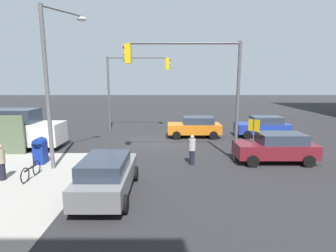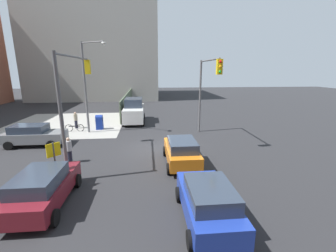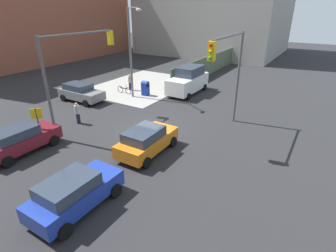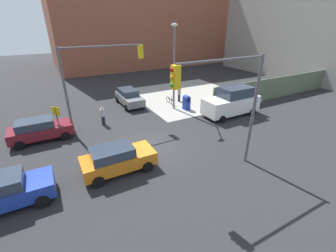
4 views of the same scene
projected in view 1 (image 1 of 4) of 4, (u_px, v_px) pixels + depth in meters
name	position (u px, v px, depth m)	size (l,w,h in m)	color
ground_plane	(158.00, 142.00, 19.20)	(120.00, 120.00, 0.00)	#28282B
traffic_signal_nw_corner	(194.00, 76.00, 13.96)	(6.25, 0.36, 6.50)	#59595B
traffic_signal_se_corner	(132.00, 78.00, 22.82)	(5.55, 0.36, 6.50)	#59595B
street_lamp_corner	(53.00, 76.00, 12.98)	(1.60, 2.35, 8.00)	slate
warning_sign_two_way	(253.00, 133.00, 14.32)	(0.48, 0.48, 2.40)	#4C4C4C
mailbox_blue	(40.00, 150.00, 14.14)	(0.56, 0.64, 1.43)	navy
sedan_blue	(263.00, 126.00, 20.93)	(4.08, 2.02, 1.62)	#1E389E
sedan_gray	(107.00, 175.00, 10.19)	(2.02, 4.36, 1.62)	slate
sedan_maroon	(276.00, 147.00, 14.40)	(4.29, 2.02, 1.62)	maroon
hatchback_orange	(195.00, 127.00, 20.74)	(4.15, 2.02, 1.62)	orange
van_white_delivery	(19.00, 129.00, 17.20)	(5.40, 2.32, 2.62)	white
pedestrian_crossing	(1.00, 162.00, 11.76)	(0.36, 0.36, 1.66)	#9E937A
pedestrian_waiting	(192.00, 149.00, 13.94)	(0.36, 0.36, 1.63)	#B2B2B7
bicycle_leaning_on_fence	(31.00, 171.00, 12.05)	(0.05, 1.75, 0.97)	black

